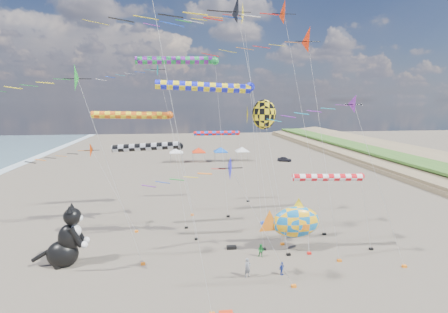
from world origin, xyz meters
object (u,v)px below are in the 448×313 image
(cat_inflatable, at_px, (65,235))
(parked_car, at_px, (284,159))
(person_adult, at_px, (248,268))
(child_blue, at_px, (282,268))
(child_green, at_px, (261,251))
(fish_inflatable, at_px, (295,222))

(cat_inflatable, distance_m, parked_car, 57.67)
(person_adult, bearing_deg, child_blue, -25.10)
(person_adult, height_order, child_blue, person_adult)
(parked_car, bearing_deg, child_green, -172.75)
(cat_inflatable, distance_m, child_blue, 18.21)
(parked_car, bearing_deg, cat_inflatable, 171.12)
(person_adult, bearing_deg, cat_inflatable, 140.23)
(parked_car, bearing_deg, child_blue, -170.64)
(person_adult, relative_size, child_green, 1.28)
(fish_inflatable, bearing_deg, child_green, -164.35)
(child_blue, bearing_deg, cat_inflatable, 129.48)
(child_blue, bearing_deg, fish_inflatable, 22.11)
(fish_inflatable, xyz_separation_m, child_blue, (-2.55, -4.32, -2.24))
(fish_inflatable, distance_m, child_blue, 5.49)
(cat_inflatable, xyz_separation_m, person_adult, (14.84, -4.08, -1.88))
(child_blue, bearing_deg, person_adult, 141.92)
(fish_inflatable, bearing_deg, cat_inflatable, -179.44)
(cat_inflatable, bearing_deg, child_green, -6.00)
(child_blue, bearing_deg, parked_car, 35.08)
(cat_inflatable, xyz_separation_m, child_blue, (17.61, -4.12, -2.11))
(person_adult, relative_size, child_blue, 1.42)
(cat_inflatable, height_order, child_green, cat_inflatable)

